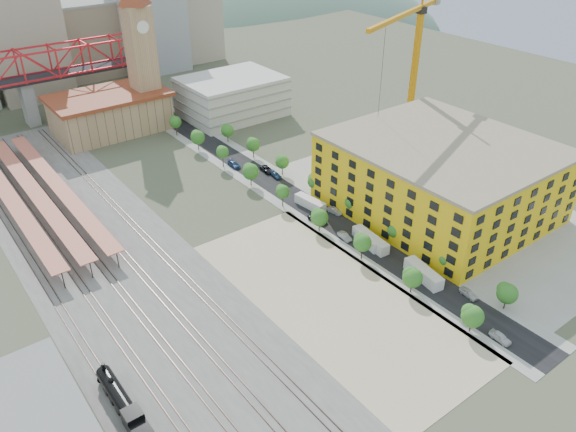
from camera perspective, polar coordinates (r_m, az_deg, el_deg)
ground at (r=139.94m, az=-2.76°, el=-1.14°), size 400.00×400.00×0.00m
ballast_strip at (r=140.96m, az=-19.07°, el=-2.76°), size 36.00×165.00×0.06m
dirt_lot at (r=117.74m, az=4.47°, el=-8.29°), size 28.00×67.00×0.06m
street_asphalt at (r=158.49m, az=-1.10°, el=3.04°), size 12.00×170.00×0.06m
sidewalk_west at (r=155.72m, az=-2.73°, el=2.46°), size 3.00×170.00×0.04m
sidewalk_east at (r=161.41m, az=0.48°, el=3.59°), size 3.00×170.00×0.04m
construction_pad at (r=154.95m, az=15.43°, el=1.12°), size 50.00×90.00×0.06m
rail_tracks at (r=140.52m, az=-19.76°, el=-2.95°), size 26.56×160.00×0.18m
platform_canopies at (r=161.70m, az=-24.34°, el=2.26°), size 16.00×80.00×4.12m
station_hall at (r=202.11m, az=-17.61°, el=10.01°), size 38.00×24.00×13.10m
clock_tower at (r=198.44m, az=-14.83°, el=16.76°), size 12.00×12.00×52.00m
parking_garage at (r=208.09m, az=-5.72°, el=12.00°), size 34.00×26.00×14.00m
truss_bridge at (r=214.77m, az=-25.50°, el=13.13°), size 94.00×9.60×25.60m
construction_building at (r=148.47m, az=15.19°, el=3.91°), size 44.60×50.60×18.80m
street_trees at (r=151.52m, az=1.14°, el=1.61°), size 15.40×124.40×8.00m
skyline at (r=256.87m, az=-20.73°, el=17.60°), size 133.00×46.00×60.00m
distant_hills at (r=405.62m, az=-18.48°, el=7.12°), size 647.00×264.00×227.00m
locomotive at (r=98.17m, az=-16.19°, el=-18.21°), size 2.82×21.78×5.45m
tower_crane at (r=172.23m, az=12.55°, el=15.91°), size 45.33×18.37×51.02m
site_trailer_a at (r=125.11m, az=13.60°, el=-5.71°), size 4.31×10.53×2.80m
site_trailer_b at (r=133.42m, az=8.51°, el=-2.57°), size 3.50×10.07×2.70m
site_trailer_c at (r=134.33m, az=8.05°, el=-2.31°), size 4.14×9.73×2.58m
site_trailer_d at (r=147.69m, az=2.27°, el=1.33°), size 3.50×9.64×2.58m
car_0 at (r=114.70m, az=20.76°, el=-11.46°), size 2.00×4.48×1.50m
car_1 at (r=135.58m, az=5.77°, el=-2.09°), size 1.94×4.44×1.42m
car_2 at (r=141.87m, az=3.04°, el=-0.31°), size 3.32×5.70×1.49m
car_3 at (r=170.07m, az=-5.52°, el=5.23°), size 2.61×5.53×1.56m
car_4 at (r=123.21m, az=17.89°, el=-7.50°), size 2.33×4.55×1.48m
car_5 at (r=145.62m, az=4.73°, el=0.51°), size 2.24×4.55×1.43m
car_6 at (r=166.46m, az=-2.16°, el=4.75°), size 2.94×5.53×1.48m
car_7 at (r=163.08m, az=-1.21°, el=4.14°), size 2.39×4.79×1.34m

